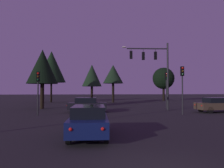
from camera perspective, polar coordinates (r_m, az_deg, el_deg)
The scene contains 13 objects.
ground_plane at distance 29.95m, azimuth -1.89°, elevation -6.10°, with size 168.00×168.00×0.00m, color black.
traffic_signal_mast_arm at distance 24.10m, azimuth 11.67°, elevation 5.50°, with size 5.37×0.57×7.71m.
traffic_light_corner_left at distance 19.74m, azimuth -19.85°, elevation -0.06°, with size 0.34×0.37×3.96m.
traffic_light_corner_right at distance 26.60m, azimuth 14.88°, elevation 0.28°, with size 0.31×0.36×4.51m.
traffic_light_median at distance 20.30m, azimuth 18.95°, elevation 0.92°, with size 0.32×0.36×4.51m.
car_nearside_lane at distance 10.29m, azimuth -6.45°, elevation -10.02°, with size 1.89×4.32×1.52m.
car_crossing_left at distance 21.41m, azimuth -6.90°, elevation -5.71°, with size 4.09×2.06×1.52m.
car_crossing_right at distance 23.91m, azimuth 27.42°, elevation -5.10°, with size 4.75×2.04×1.52m.
tree_behind_sign at distance 38.23m, azimuth 0.30°, elevation 2.69°, with size 3.78×3.78×7.01m.
tree_left_far at distance 26.83m, azimuth -18.75°, elevation 4.52°, with size 3.76×3.76×7.32m.
tree_center_horizon at distance 45.99m, azimuth 14.10°, elevation 1.50°, with size 4.68×4.68×7.20m.
tree_right_cluster at distance 32.71m, azimuth -5.60°, elevation 2.31°, with size 3.12×3.12×6.36m.
tree_lot_edge at distance 40.73m, azimuth -16.47°, elevation 4.64°, with size 5.37×5.37×9.73m.
Camera 1 is at (-1.91, -5.30, 2.28)m, focal length 32.94 mm.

